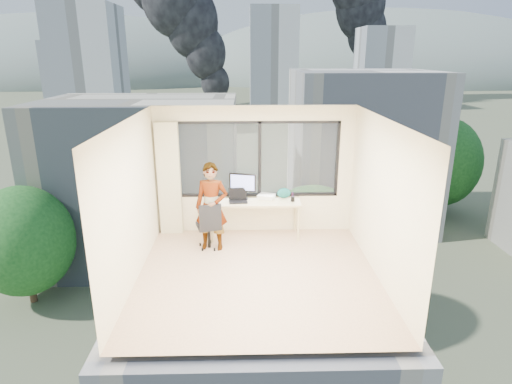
{
  "coord_description": "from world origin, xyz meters",
  "views": [
    {
      "loc": [
        -0.2,
        -6.45,
        3.54
      ],
      "look_at": [
        0.0,
        1.0,
        1.15
      ],
      "focal_mm": 30.17,
      "sensor_mm": 36.0,
      "label": 1
    }
  ],
  "objects_px": {
    "chair": "(209,224)",
    "monitor": "(243,186)",
    "person": "(212,207)",
    "desk": "(255,218)",
    "laptop": "(238,196)",
    "game_console": "(267,196)",
    "handbag": "(284,193)"
  },
  "relations": [
    {
      "from": "chair",
      "to": "monitor",
      "type": "height_order",
      "value": "monitor"
    },
    {
      "from": "chair",
      "to": "desk",
      "type": "bearing_deg",
      "value": 15.07
    },
    {
      "from": "game_console",
      "to": "desk",
      "type": "bearing_deg",
      "value": -122.97
    },
    {
      "from": "chair",
      "to": "handbag",
      "type": "relative_size",
      "value": 3.5
    },
    {
      "from": "monitor",
      "to": "laptop",
      "type": "height_order",
      "value": "monitor"
    },
    {
      "from": "laptop",
      "to": "handbag",
      "type": "xyz_separation_m",
      "value": [
        0.93,
        0.23,
        -0.01
      ]
    },
    {
      "from": "handbag",
      "to": "laptop",
      "type": "bearing_deg",
      "value": -163.92
    },
    {
      "from": "desk",
      "to": "game_console",
      "type": "height_order",
      "value": "game_console"
    },
    {
      "from": "person",
      "to": "handbag",
      "type": "relative_size",
      "value": 6.14
    },
    {
      "from": "desk",
      "to": "monitor",
      "type": "distance_m",
      "value": 0.7
    },
    {
      "from": "desk",
      "to": "laptop",
      "type": "height_order",
      "value": "laptop"
    },
    {
      "from": "desk",
      "to": "person",
      "type": "height_order",
      "value": "person"
    },
    {
      "from": "chair",
      "to": "monitor",
      "type": "xyz_separation_m",
      "value": [
        0.65,
        0.67,
        0.55
      ]
    },
    {
      "from": "chair",
      "to": "laptop",
      "type": "bearing_deg",
      "value": 25.34
    },
    {
      "from": "chair",
      "to": "monitor",
      "type": "distance_m",
      "value": 1.08
    },
    {
      "from": "desk",
      "to": "chair",
      "type": "relative_size",
      "value": 1.89
    },
    {
      "from": "laptop",
      "to": "game_console",
      "type": "bearing_deg",
      "value": 16.48
    },
    {
      "from": "monitor",
      "to": "handbag",
      "type": "bearing_deg",
      "value": 18.04
    },
    {
      "from": "person",
      "to": "game_console",
      "type": "relative_size",
      "value": 5.17
    },
    {
      "from": "person",
      "to": "game_console",
      "type": "distance_m",
      "value": 1.29
    },
    {
      "from": "chair",
      "to": "monitor",
      "type": "bearing_deg",
      "value": 29.69
    },
    {
      "from": "monitor",
      "to": "person",
      "type": "bearing_deg",
      "value": -115.98
    },
    {
      "from": "desk",
      "to": "person",
      "type": "xyz_separation_m",
      "value": [
        -0.82,
        -0.56,
        0.46
      ]
    },
    {
      "from": "game_console",
      "to": "laptop",
      "type": "bearing_deg",
      "value": -137.93
    },
    {
      "from": "monitor",
      "to": "laptop",
      "type": "xyz_separation_m",
      "value": [
        -0.09,
        -0.18,
        -0.16
      ]
    },
    {
      "from": "monitor",
      "to": "handbag",
      "type": "height_order",
      "value": "monitor"
    },
    {
      "from": "chair",
      "to": "game_console",
      "type": "relative_size",
      "value": 2.95
    },
    {
      "from": "game_console",
      "to": "handbag",
      "type": "distance_m",
      "value": 0.36
    },
    {
      "from": "person",
      "to": "laptop",
      "type": "relative_size",
      "value": 4.38
    },
    {
      "from": "laptop",
      "to": "person",
      "type": "bearing_deg",
      "value": -138.24
    },
    {
      "from": "person",
      "to": "desk",
      "type": "bearing_deg",
      "value": 41.54
    },
    {
      "from": "desk",
      "to": "game_console",
      "type": "relative_size",
      "value": 5.57
    }
  ]
}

